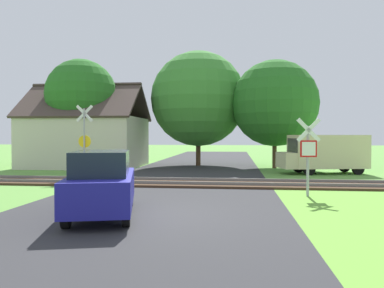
{
  "coord_description": "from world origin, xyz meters",
  "views": [
    {
      "loc": [
        2.55,
        -10.0,
        2.18
      ],
      "look_at": [
        0.5,
        7.69,
        1.8
      ],
      "focal_mm": 35.0,
      "sensor_mm": 36.0,
      "label": 1
    }
  ],
  "objects_px": {
    "house": "(87,140)",
    "tree_center": "(198,99)",
    "tree_right": "(275,103)",
    "stop_sign_near": "(308,152)",
    "tree_left": "(81,95)",
    "crossing_sign_far": "(84,138)",
    "mail_truck": "(325,152)",
    "parked_car": "(102,183)"
  },
  "relations": [
    {
      "from": "tree_center",
      "to": "mail_truck",
      "type": "relative_size",
      "value": 1.62
    },
    {
      "from": "tree_left",
      "to": "parked_car",
      "type": "distance_m",
      "value": 17.29
    },
    {
      "from": "stop_sign_near",
      "to": "parked_car",
      "type": "bearing_deg",
      "value": 25.01
    },
    {
      "from": "tree_left",
      "to": "tree_right",
      "type": "bearing_deg",
      "value": 3.56
    },
    {
      "from": "stop_sign_near",
      "to": "tree_center",
      "type": "xyz_separation_m",
      "value": [
        -5.32,
        13.59,
        3.29
      ]
    },
    {
      "from": "tree_right",
      "to": "stop_sign_near",
      "type": "bearing_deg",
      "value": -90.22
    },
    {
      "from": "tree_center",
      "to": "parked_car",
      "type": "xyz_separation_m",
      "value": [
        -0.89,
        -17.61,
        -4.01
      ]
    },
    {
      "from": "tree_right",
      "to": "parked_car",
      "type": "relative_size",
      "value": 1.71
    },
    {
      "from": "stop_sign_near",
      "to": "tree_left",
      "type": "xyz_separation_m",
      "value": [
        -13.28,
        11.21,
        3.44
      ]
    },
    {
      "from": "tree_left",
      "to": "parked_car",
      "type": "bearing_deg",
      "value": -65.1
    },
    {
      "from": "crossing_sign_far",
      "to": "tree_right",
      "type": "height_order",
      "value": "tree_right"
    },
    {
      "from": "tree_center",
      "to": "tree_right",
      "type": "bearing_deg",
      "value": -16.13
    },
    {
      "from": "stop_sign_near",
      "to": "crossing_sign_far",
      "type": "xyz_separation_m",
      "value": [
        -10.26,
        4.47,
        0.48
      ]
    },
    {
      "from": "stop_sign_near",
      "to": "tree_center",
      "type": "distance_m",
      "value": 14.96
    },
    {
      "from": "house",
      "to": "mail_truck",
      "type": "height_order",
      "value": "house"
    },
    {
      "from": "tree_right",
      "to": "tree_center",
      "type": "distance_m",
      "value": 5.61
    },
    {
      "from": "crossing_sign_far",
      "to": "mail_truck",
      "type": "distance_m",
      "value": 13.45
    },
    {
      "from": "stop_sign_near",
      "to": "tree_left",
      "type": "height_order",
      "value": "tree_left"
    },
    {
      "from": "crossing_sign_far",
      "to": "tree_center",
      "type": "bearing_deg",
      "value": 56.94
    },
    {
      "from": "crossing_sign_far",
      "to": "tree_right",
      "type": "bearing_deg",
      "value": 31.65
    },
    {
      "from": "crossing_sign_far",
      "to": "tree_left",
      "type": "relative_size",
      "value": 0.5
    },
    {
      "from": "tree_right",
      "to": "mail_truck",
      "type": "distance_m",
      "value": 5.35
    },
    {
      "from": "tree_center",
      "to": "mail_truck",
      "type": "distance_m",
      "value": 10.05
    },
    {
      "from": "crossing_sign_far",
      "to": "house",
      "type": "height_order",
      "value": "house"
    },
    {
      "from": "stop_sign_near",
      "to": "house",
      "type": "height_order",
      "value": "house"
    },
    {
      "from": "crossing_sign_far",
      "to": "tree_center",
      "type": "relative_size",
      "value": 0.45
    },
    {
      "from": "house",
      "to": "crossing_sign_far",
      "type": "bearing_deg",
      "value": -69.63
    },
    {
      "from": "tree_left",
      "to": "house",
      "type": "bearing_deg",
      "value": 81.14
    },
    {
      "from": "stop_sign_near",
      "to": "tree_right",
      "type": "distance_m",
      "value": 12.36
    },
    {
      "from": "tree_center",
      "to": "tree_left",
      "type": "bearing_deg",
      "value": -163.34
    },
    {
      "from": "crossing_sign_far",
      "to": "mail_truck",
      "type": "xyz_separation_m",
      "value": [
        12.79,
        4.05,
        -0.86
      ]
    },
    {
      "from": "stop_sign_near",
      "to": "parked_car",
      "type": "height_order",
      "value": "stop_sign_near"
    },
    {
      "from": "tree_right",
      "to": "parked_car",
      "type": "distance_m",
      "value": 17.59
    },
    {
      "from": "house",
      "to": "tree_right",
      "type": "distance_m",
      "value": 13.45
    },
    {
      "from": "tree_right",
      "to": "parked_car",
      "type": "bearing_deg",
      "value": -111.32
    },
    {
      "from": "crossing_sign_far",
      "to": "house",
      "type": "relative_size",
      "value": 0.47
    },
    {
      "from": "tree_right",
      "to": "tree_left",
      "type": "xyz_separation_m",
      "value": [
        -13.33,
        -0.83,
        0.65
      ]
    },
    {
      "from": "stop_sign_near",
      "to": "house",
      "type": "relative_size",
      "value": 0.35
    },
    {
      "from": "crossing_sign_far",
      "to": "parked_car",
      "type": "relative_size",
      "value": 0.88
    },
    {
      "from": "house",
      "to": "parked_car",
      "type": "height_order",
      "value": "house"
    },
    {
      "from": "tree_center",
      "to": "house",
      "type": "bearing_deg",
      "value": -168.05
    },
    {
      "from": "house",
      "to": "tree_center",
      "type": "distance_m",
      "value": 8.56
    }
  ]
}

